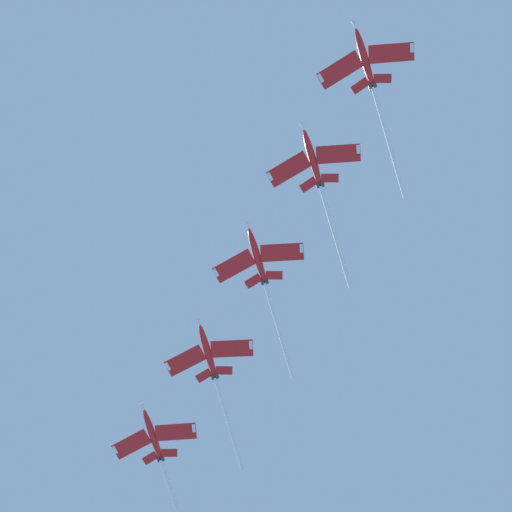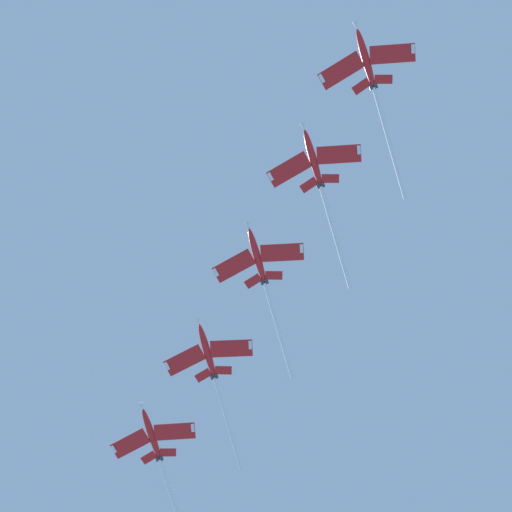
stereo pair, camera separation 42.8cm
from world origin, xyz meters
name	(u,v)px [view 1 (the left image)]	position (x,y,z in m)	size (l,w,h in m)	color
jet_lead	(370,79)	(-13.91, 11.87, 148.80)	(24.93, 28.63, 12.96)	red
jet_second	(319,182)	(-10.68, -9.96, 143.03)	(24.28, 27.93, 12.59)	red
jet_third	(263,275)	(-5.56, -31.36, 137.56)	(23.63, 27.45, 12.66)	red
jet_fourth	(212,366)	(-1.31, -52.99, 131.92)	(23.24, 27.31, 13.03)	red
jet_fifth	(161,458)	(3.13, -76.68, 126.88)	(24.19, 27.25, 13.02)	red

